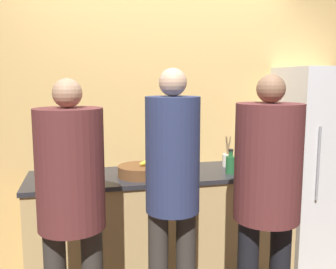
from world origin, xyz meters
TOP-DOWN VIEW (x-y plane):
  - wall_back at (0.00, 0.71)m, footprint 5.20×0.06m
  - counter at (0.00, 0.38)m, footprint 2.16×0.69m
  - refrigerator at (1.44, 0.38)m, footprint 0.63×0.64m
  - person_left at (-0.71, -0.42)m, footprint 0.39×0.39m
  - person_center at (-0.09, -0.36)m, footprint 0.34×0.34m
  - person_right at (0.45, -0.58)m, footprint 0.40×0.40m
  - fruit_bowl at (-0.19, 0.29)m, footprint 0.37×0.37m
  - utensil_crock at (0.61, 0.45)m, footprint 0.09×0.09m
  - bottle_green at (0.54, 0.21)m, footprint 0.08×0.08m
  - bottle_clear at (0.27, 0.53)m, footprint 0.06×0.06m
  - cup_white at (-0.82, 0.38)m, footprint 0.07×0.07m
  - cup_blue at (-0.83, 0.24)m, footprint 0.09×0.09m
  - potted_plant at (0.05, 0.56)m, footprint 0.18×0.18m

SIDE VIEW (x-z plane):
  - counter at x=0.00m, z-range 0.00..0.90m
  - refrigerator at x=1.44m, z-range 0.00..1.77m
  - cup_white at x=-0.82m, z-range 0.89..0.97m
  - fruit_bowl at x=-0.19m, z-range 0.88..1.00m
  - cup_blue at x=-0.83m, z-range 0.89..0.99m
  - bottle_clear at x=0.27m, z-range 0.88..1.03m
  - utensil_crock at x=0.61m, z-range 0.82..1.10m
  - bottle_green at x=0.54m, z-range 0.87..1.08m
  - person_left at x=-0.71m, z-range 0.18..1.85m
  - person_center at x=-0.09m, z-range 0.16..1.89m
  - person_right at x=0.45m, z-range 0.19..1.88m
  - potted_plant at x=0.05m, z-range 0.91..1.19m
  - wall_back at x=0.00m, z-range 0.00..2.60m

